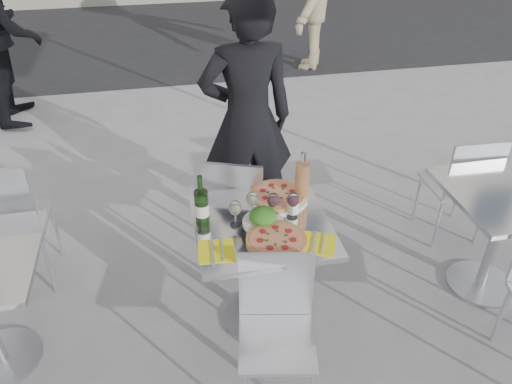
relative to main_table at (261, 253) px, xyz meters
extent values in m
plane|color=slate|center=(0.00, 0.00, -0.54)|extent=(80.00, 80.00, 0.00)
cube|color=black|center=(0.00, 6.50, -0.54)|extent=(24.00, 5.00, 0.00)
cylinder|color=#B7BABF|center=(0.00, 0.00, -0.53)|extent=(0.44, 0.44, 0.02)
cylinder|color=#B7BABF|center=(0.00, 0.00, -0.17)|extent=(0.07, 0.07, 0.72)
cube|color=silver|center=(0.00, 0.00, 0.20)|extent=(0.72, 0.72, 0.03)
cylinder|color=#B7BABF|center=(-1.50, 0.00, -0.53)|extent=(0.44, 0.44, 0.02)
cylinder|color=#B7BABF|center=(1.50, 0.00, -0.53)|extent=(0.44, 0.44, 0.02)
cylinder|color=#B7BABF|center=(1.50, 0.00, -0.17)|extent=(0.07, 0.07, 0.72)
cube|color=silver|center=(1.50, 0.00, 0.20)|extent=(0.72, 0.72, 0.03)
cylinder|color=silver|center=(0.18, 0.68, -0.32)|extent=(0.02, 0.02, 0.44)
cylinder|color=silver|center=(-0.15, 0.81, -0.32)|extent=(0.02, 0.02, 0.44)
cylinder|color=silver|center=(0.06, 0.35, -0.32)|extent=(0.02, 0.02, 0.44)
cylinder|color=silver|center=(-0.27, 0.48, -0.32)|extent=(0.02, 0.02, 0.44)
cube|color=silver|center=(-0.04, 0.58, -0.09)|extent=(0.53, 0.53, 0.02)
cube|color=silver|center=(-0.12, 0.39, 0.14)|extent=(0.39, 0.17, 0.44)
cylinder|color=silver|center=(-0.16, -0.34, -0.34)|extent=(0.02, 0.02, 0.40)
cylinder|color=silver|center=(0.15, -0.40, -0.34)|extent=(0.02, 0.02, 0.40)
cube|color=silver|center=(-0.03, -0.52, -0.13)|extent=(0.44, 0.44, 0.02)
cube|color=silver|center=(0.00, -0.34, 0.08)|extent=(0.37, 0.09, 0.40)
cylinder|color=silver|center=(-1.27, 0.88, -0.30)|extent=(0.03, 0.03, 0.47)
cylinder|color=silver|center=(-1.27, 0.50, -0.30)|extent=(0.03, 0.03, 0.47)
cube|color=silver|center=(-1.46, 0.69, -0.06)|extent=(0.44, 0.44, 0.03)
cylinder|color=silver|center=(1.72, 0.75, -0.33)|extent=(0.02, 0.02, 0.42)
cylinder|color=silver|center=(1.39, 0.76, -0.33)|extent=(0.02, 0.02, 0.42)
cylinder|color=silver|center=(1.71, 0.42, -0.33)|extent=(0.02, 0.02, 0.42)
cylinder|color=silver|center=(1.38, 0.43, -0.33)|extent=(0.02, 0.02, 0.42)
cube|color=silver|center=(1.55, 0.59, -0.11)|extent=(0.40, 0.40, 0.02)
cube|color=silver|center=(1.54, 0.40, 0.11)|extent=(0.39, 0.04, 0.42)
cylinder|color=silver|center=(1.30, -0.43, -0.32)|extent=(0.02, 0.02, 0.43)
imported|color=black|center=(0.11, 0.97, 0.35)|extent=(0.66, 0.45, 1.78)
imported|color=black|center=(-1.94, 3.46, 0.40)|extent=(0.79, 0.97, 1.88)
cylinder|color=tan|center=(0.04, -0.17, 0.22)|extent=(0.31, 0.31, 0.02)
cylinder|color=beige|center=(0.04, -0.17, 0.23)|extent=(0.27, 0.27, 0.00)
cylinder|color=white|center=(0.14, 0.21, 0.22)|extent=(0.35, 0.35, 0.01)
cylinder|color=tan|center=(0.14, 0.21, 0.23)|extent=(0.31, 0.31, 0.02)
cylinder|color=beige|center=(0.14, 0.21, 0.24)|extent=(0.28, 0.28, 0.00)
cylinder|color=white|center=(0.01, 0.00, 0.22)|extent=(0.22, 0.22, 0.01)
ellipsoid|color=#1E6118|center=(0.01, 0.00, 0.26)|extent=(0.15, 0.15, 0.08)
sphere|color=#B21914|center=(0.05, 0.02, 0.27)|extent=(0.03, 0.03, 0.03)
cylinder|color=#264F1D|center=(-0.31, 0.06, 0.31)|extent=(0.07, 0.07, 0.20)
cone|color=#264F1D|center=(-0.31, 0.06, 0.41)|extent=(0.07, 0.07, 0.03)
cylinder|color=#264F1D|center=(-0.31, 0.06, 0.46)|extent=(0.03, 0.03, 0.10)
cylinder|color=silver|center=(-0.31, 0.06, 0.30)|extent=(0.07, 0.07, 0.07)
cylinder|color=#E8A463|center=(0.28, 0.20, 0.32)|extent=(0.08, 0.08, 0.22)
cylinder|color=white|center=(0.28, 0.20, 0.46)|extent=(0.03, 0.03, 0.08)
cylinder|color=white|center=(0.18, 0.06, 0.26)|extent=(0.06, 0.06, 0.09)
cylinder|color=silver|center=(0.18, 0.06, 0.31)|extent=(0.06, 0.06, 0.02)
cylinder|color=white|center=(-0.14, 0.01, 0.21)|extent=(0.06, 0.06, 0.00)
cylinder|color=white|center=(-0.14, 0.01, 0.26)|extent=(0.01, 0.01, 0.09)
ellipsoid|color=white|center=(-0.14, 0.01, 0.33)|extent=(0.07, 0.07, 0.08)
ellipsoid|color=beige|center=(-0.14, 0.01, 0.32)|extent=(0.05, 0.05, 0.05)
cylinder|color=white|center=(-0.04, 0.07, 0.21)|extent=(0.06, 0.06, 0.00)
cylinder|color=white|center=(-0.04, 0.07, 0.26)|extent=(0.01, 0.01, 0.09)
ellipsoid|color=white|center=(-0.04, 0.07, 0.33)|extent=(0.07, 0.07, 0.08)
ellipsoid|color=beige|center=(-0.04, 0.07, 0.32)|extent=(0.05, 0.05, 0.05)
cylinder|color=white|center=(0.07, 0.03, 0.21)|extent=(0.06, 0.06, 0.00)
cylinder|color=white|center=(0.07, 0.03, 0.26)|extent=(0.01, 0.01, 0.09)
ellipsoid|color=white|center=(0.07, 0.03, 0.33)|extent=(0.07, 0.07, 0.08)
ellipsoid|color=#3F0915|center=(0.07, 0.03, 0.32)|extent=(0.05, 0.05, 0.05)
cylinder|color=white|center=(0.17, 0.02, 0.21)|extent=(0.06, 0.06, 0.00)
cylinder|color=white|center=(0.17, 0.02, 0.26)|extent=(0.01, 0.01, 0.09)
ellipsoid|color=white|center=(0.17, 0.02, 0.33)|extent=(0.07, 0.07, 0.08)
ellipsoid|color=#3F0915|center=(0.17, 0.02, 0.32)|extent=(0.05, 0.05, 0.05)
cube|color=#F5F715|center=(-0.27, -0.18, 0.21)|extent=(0.19, 0.19, 0.00)
cube|color=#B7BABF|center=(-0.29, -0.18, 0.22)|extent=(0.03, 0.20, 0.00)
cube|color=#B7BABF|center=(-0.24, -0.18, 0.22)|extent=(0.02, 0.18, 0.00)
cube|color=#F5F715|center=(0.24, -0.23, 0.21)|extent=(0.24, 0.24, 0.00)
cube|color=#B7BABF|center=(0.22, -0.23, 0.22)|extent=(0.10, 0.19, 0.00)
cube|color=#B7BABF|center=(0.27, -0.23, 0.22)|extent=(0.08, 0.17, 0.00)
camera|label=1|loc=(-0.46, -2.09, 1.82)|focal=35.00mm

